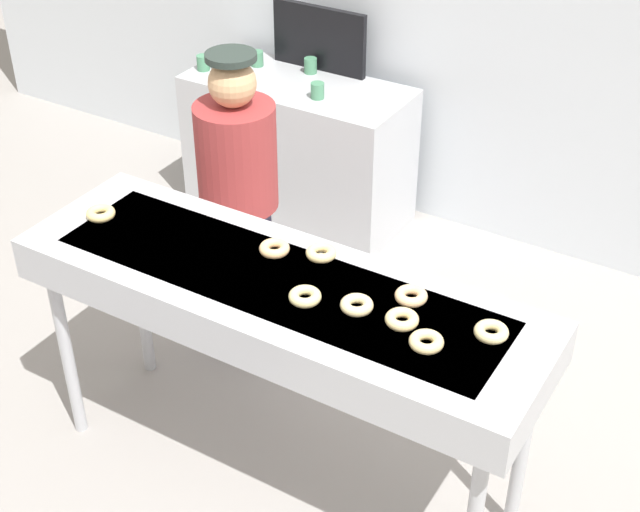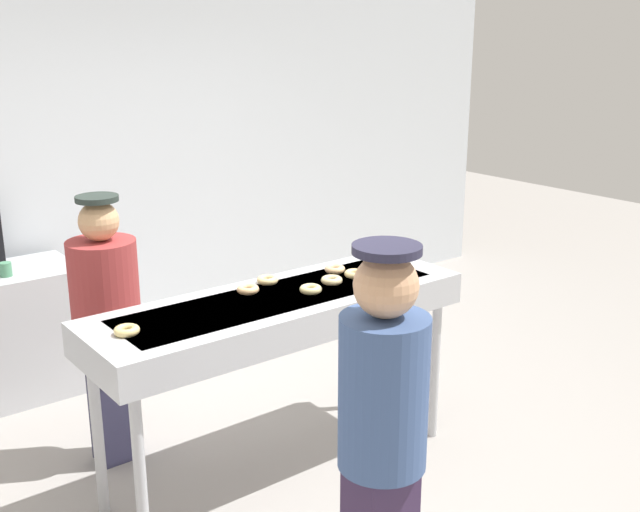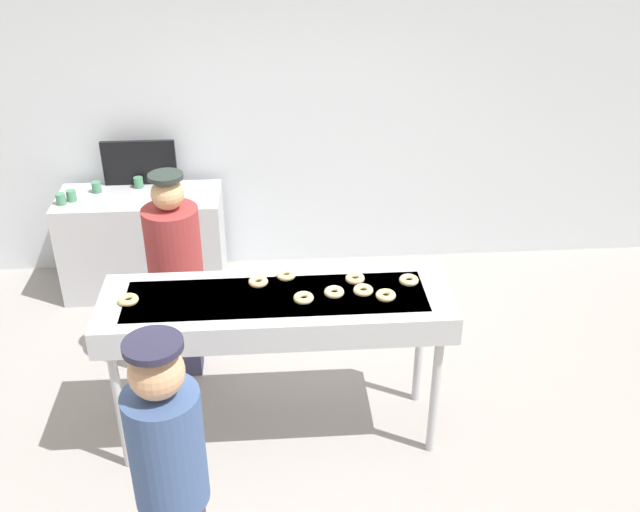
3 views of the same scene
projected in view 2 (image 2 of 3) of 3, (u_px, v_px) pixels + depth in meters
ground_plane at (282, 470)px, 4.34m from camera, size 16.00×16.00×0.00m
back_wall at (98, 152)px, 5.68m from camera, size 8.00×0.12×3.03m
fryer_conveyor at (280, 313)px, 4.07m from camera, size 2.10×0.65×1.04m
plain_donut_0 at (335, 269)px, 4.43m from camera, size 0.16×0.16×0.04m
plain_donut_1 at (248, 289)px, 4.08m from camera, size 0.12×0.12×0.04m
plain_donut_2 at (382, 261)px, 4.58m from camera, size 0.15×0.15×0.04m
plain_donut_3 at (332, 280)px, 4.23m from camera, size 0.13×0.13×0.04m
plain_donut_4 at (379, 273)px, 4.36m from camera, size 0.12×0.12×0.04m
plain_donut_5 at (127, 330)px, 3.53m from camera, size 0.14×0.14×0.04m
plain_donut_6 at (354, 274)px, 4.34m from camera, size 0.13×0.13×0.04m
plain_donut_7 at (311, 289)px, 4.08m from camera, size 0.12×0.12×0.04m
plain_donut_8 at (268, 280)px, 4.23m from camera, size 0.17×0.17×0.04m
worker_baker at (106, 312)px, 4.21m from camera, size 0.37×0.37×1.55m
customer_waiting at (382, 442)px, 2.77m from camera, size 0.32×0.32×1.70m
paper_cup_3 at (6, 269)px, 4.90m from camera, size 0.08×0.08×0.09m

